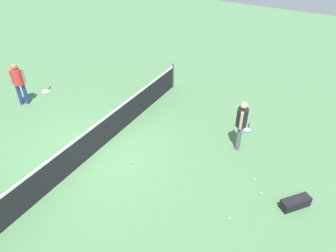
% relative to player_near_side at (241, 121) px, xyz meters
% --- Properties ---
extents(ground_plane, '(40.00, 40.00, 0.00)m').
position_rel_player_near_side_xyz_m(ground_plane, '(-2.39, 3.85, -1.01)').
color(ground_plane, '#4C7A4C').
extents(court_net, '(10.09, 0.09, 1.07)m').
position_rel_player_near_side_xyz_m(court_net, '(-2.39, 3.85, -0.51)').
color(court_net, '#4C4C51').
rests_on(court_net, ground_plane).
extents(player_near_side, '(0.53, 0.40, 1.70)m').
position_rel_player_near_side_xyz_m(player_near_side, '(0.00, 0.00, 0.00)').
color(player_near_side, '#595960').
rests_on(player_near_side, ground_plane).
extents(player_far_side, '(0.48, 0.48, 1.70)m').
position_rel_player_near_side_xyz_m(player_far_side, '(-1.54, 8.26, 0.00)').
color(player_far_side, navy).
rests_on(player_far_side, ground_plane).
extents(tennis_racket_near_player, '(0.60, 0.36, 0.03)m').
position_rel_player_near_side_xyz_m(tennis_racket_near_player, '(1.10, 0.01, -1.00)').
color(tennis_racket_near_player, blue).
rests_on(tennis_racket_near_player, ground_plane).
extents(tennis_racket_far_player, '(0.61, 0.39, 0.03)m').
position_rel_player_near_side_xyz_m(tennis_racket_far_player, '(-0.40, 8.31, -1.00)').
color(tennis_racket_far_player, white).
rests_on(tennis_racket_far_player, ground_plane).
extents(tennis_ball_by_net, '(0.07, 0.07, 0.07)m').
position_rel_player_near_side_xyz_m(tennis_ball_by_net, '(-1.64, -1.25, -0.98)').
color(tennis_ball_by_net, '#C6E033').
rests_on(tennis_ball_by_net, ground_plane).
extents(tennis_ball_midcourt, '(0.07, 0.07, 0.07)m').
position_rel_player_near_side_xyz_m(tennis_ball_midcourt, '(-2.86, -0.80, -0.98)').
color(tennis_ball_midcourt, '#C6E033').
rests_on(tennis_ball_midcourt, ground_plane).
extents(tennis_ball_baseline, '(0.07, 0.07, 0.07)m').
position_rel_player_near_side_xyz_m(tennis_ball_baseline, '(-2.36, 2.55, -0.98)').
color(tennis_ball_baseline, '#C6E033').
rests_on(tennis_ball_baseline, ground_plane).
extents(tennis_ball_stray_left, '(0.07, 0.07, 0.07)m').
position_rel_player_near_side_xyz_m(tennis_ball_stray_left, '(-1.21, -0.95, -0.98)').
color(tennis_ball_stray_left, '#C6E033').
rests_on(tennis_ball_stray_left, ground_plane).
extents(equipment_bag, '(0.79, 0.73, 0.28)m').
position_rel_player_near_side_xyz_m(equipment_bag, '(-1.61, -2.16, -0.87)').
color(equipment_bag, black).
rests_on(equipment_bag, ground_plane).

